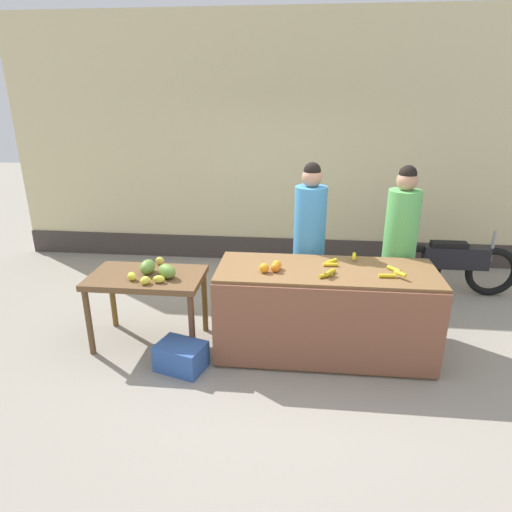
{
  "coord_description": "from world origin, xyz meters",
  "views": [
    {
      "loc": [
        0.16,
        -3.93,
        2.46
      ],
      "look_at": [
        -0.27,
        0.15,
        0.95
      ],
      "focal_mm": 30.9,
      "sensor_mm": 36.0,
      "label": 1
    }
  ],
  "objects_px": {
    "produce_sack": "(239,292)",
    "vendor_woman_blue_shirt": "(309,245)",
    "parked_motorcycle": "(454,265)",
    "vendor_woman_green_shirt": "(399,250)",
    "produce_crate": "(181,356)"
  },
  "relations": [
    {
      "from": "parked_motorcycle",
      "to": "produce_sack",
      "type": "distance_m",
      "value": 2.8
    },
    {
      "from": "vendor_woman_blue_shirt",
      "to": "produce_sack",
      "type": "distance_m",
      "value": 1.06
    },
    {
      "from": "parked_motorcycle",
      "to": "vendor_woman_green_shirt",
      "type": "bearing_deg",
      "value": -134.04
    },
    {
      "from": "vendor_woman_green_shirt",
      "to": "produce_crate",
      "type": "distance_m",
      "value": 2.49
    },
    {
      "from": "parked_motorcycle",
      "to": "produce_sack",
      "type": "bearing_deg",
      "value": -163.74
    },
    {
      "from": "parked_motorcycle",
      "to": "produce_crate",
      "type": "bearing_deg",
      "value": -146.7
    },
    {
      "from": "produce_sack",
      "to": "vendor_woman_blue_shirt",
      "type": "bearing_deg",
      "value": -10.06
    },
    {
      "from": "vendor_woman_blue_shirt",
      "to": "parked_motorcycle",
      "type": "distance_m",
      "value": 2.16
    },
    {
      "from": "vendor_woman_blue_shirt",
      "to": "produce_sack",
      "type": "height_order",
      "value": "vendor_woman_blue_shirt"
    },
    {
      "from": "vendor_woman_green_shirt",
      "to": "produce_crate",
      "type": "xyz_separation_m",
      "value": [
        -2.13,
        -1.05,
        -0.78
      ]
    },
    {
      "from": "produce_crate",
      "to": "produce_sack",
      "type": "relative_size",
      "value": 0.9
    },
    {
      "from": "vendor_woman_blue_shirt",
      "to": "produce_crate",
      "type": "xyz_separation_m",
      "value": [
        -1.18,
        -1.08,
        -0.78
      ]
    },
    {
      "from": "vendor_woman_blue_shirt",
      "to": "vendor_woman_green_shirt",
      "type": "bearing_deg",
      "value": -2.3
    },
    {
      "from": "vendor_woman_blue_shirt",
      "to": "parked_motorcycle",
      "type": "relative_size",
      "value": 1.13
    },
    {
      "from": "vendor_woman_green_shirt",
      "to": "vendor_woman_blue_shirt",
      "type": "bearing_deg",
      "value": 177.7
    }
  ]
}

